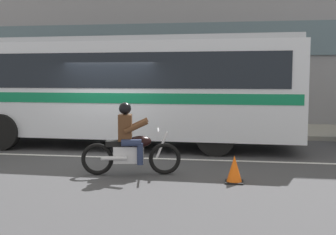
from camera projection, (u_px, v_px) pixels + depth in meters
name	position (u px, v px, depth m)	size (l,w,h in m)	color
ground_plane	(110.00, 153.00, 11.75)	(60.00, 60.00, 0.00)	#3D3D3F
sidewalk_curb	(147.00, 128.00, 16.76)	(28.00, 3.80, 0.15)	gray
lane_center_stripe	(104.00, 157.00, 11.16)	(26.60, 0.14, 0.01)	silver
office_building_facade	(157.00, 4.00, 18.52)	(28.00, 0.89, 10.56)	gray
transit_bus	(121.00, 84.00, 12.75)	(10.58, 2.92, 3.22)	silver
motorcycle_with_rider	(130.00, 145.00, 9.08)	(2.12, 0.74, 1.56)	black
fire_hydrant	(211.00, 120.00, 15.62)	(0.22, 0.30, 0.75)	#4C8C3F
traffic_cone	(234.00, 170.00, 8.43)	(0.36, 0.36, 0.55)	#EA590F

